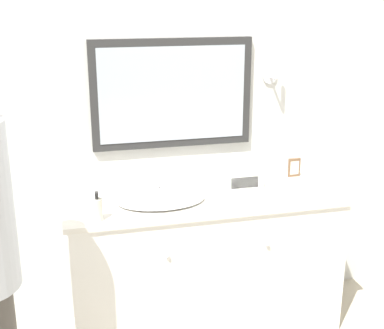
{
  "coord_description": "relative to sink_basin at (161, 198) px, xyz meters",
  "views": [
    {
      "loc": [
        -0.79,
        -2.52,
        2.0
      ],
      "look_at": [
        -0.08,
        0.3,
        1.07
      ],
      "focal_mm": 50.0,
      "sensor_mm": 36.0,
      "label": 1
    }
  ],
  "objects": [
    {
      "name": "wall_back",
      "position": [
        0.27,
        0.34,
        0.39
      ],
      "size": [
        8.0,
        0.18,
        2.55
      ],
      "color": "silver",
      "rests_on": "ground_plane"
    },
    {
      "name": "vanity_counter",
      "position": [
        0.27,
        0.02,
        -0.45
      ],
      "size": [
        1.65,
        0.58,
        0.87
      ],
      "color": "white",
      "rests_on": "ground_plane"
    },
    {
      "name": "sink_basin",
      "position": [
        0.0,
        0.0,
        0.0
      ],
      "size": [
        0.5,
        0.4,
        0.18
      ],
      "color": "white",
      "rests_on": "vanity_counter"
    },
    {
      "name": "soap_bottle",
      "position": [
        -0.37,
        -0.19,
        0.05
      ],
      "size": [
        0.06,
        0.06,
        0.16
      ],
      "color": "beige",
      "rests_on": "vanity_counter"
    },
    {
      "name": "appliance_box",
      "position": [
        0.52,
        0.11,
        0.03
      ],
      "size": [
        0.24,
        0.14,
        0.1
      ],
      "color": "white",
      "rests_on": "vanity_counter"
    },
    {
      "name": "picture_frame",
      "position": [
        0.92,
        0.22,
        0.04
      ],
      "size": [
        0.08,
        0.01,
        0.12
      ],
      "color": "brown",
      "rests_on": "vanity_counter"
    },
    {
      "name": "hand_towel_near_sink",
      "position": [
        0.54,
        -0.13,
        0.0
      ],
      "size": [
        0.16,
        0.11,
        0.04
      ],
      "color": "white",
      "rests_on": "vanity_counter"
    },
    {
      "name": "hand_towel_far_corner",
      "position": [
        0.74,
        -0.03,
        -0.0
      ],
      "size": [
        0.15,
        0.11,
        0.04
      ],
      "color": "white",
      "rests_on": "vanity_counter"
    },
    {
      "name": "metal_tray",
      "position": [
        0.94,
        -0.01,
        -0.01
      ],
      "size": [
        0.19,
        0.11,
        0.01
      ],
      "color": "silver",
      "rests_on": "vanity_counter"
    }
  ]
}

